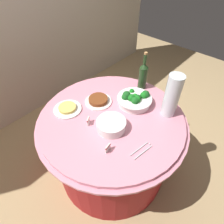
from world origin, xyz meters
name	(u,v)px	position (x,y,z in m)	size (l,w,h in m)	color
ground_plane	(112,167)	(0.00, 0.00, 0.00)	(6.00, 6.00, 0.00)	tan
buffet_table	(112,145)	(0.00, 0.00, 0.38)	(1.16, 1.16, 0.74)	maroon
broccoli_bowl	(134,99)	(0.23, -0.03, 0.79)	(0.28, 0.28, 0.12)	white
plate_stack	(111,125)	(-0.09, -0.07, 0.78)	(0.21, 0.21, 0.07)	white
wine_bottle	(143,75)	(0.46, 0.05, 0.87)	(0.07, 0.07, 0.34)	#1E391A
decorative_fruit_vase	(172,97)	(0.32, -0.29, 0.90)	(0.11, 0.11, 0.34)	silver
serving_tongs	(142,150)	(-0.09, -0.35, 0.74)	(0.17, 0.07, 0.01)	silver
food_plate_stir_fry	(98,100)	(0.05, 0.20, 0.76)	(0.22, 0.22, 0.04)	white
food_plate_noodles	(67,109)	(-0.18, 0.31, 0.75)	(0.22, 0.22, 0.03)	white
label_placard_front	(88,121)	(-0.17, 0.08, 0.77)	(0.05, 0.04, 0.05)	white
label_placard_mid	(108,148)	(-0.24, -0.19, 0.77)	(0.05, 0.02, 0.05)	white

